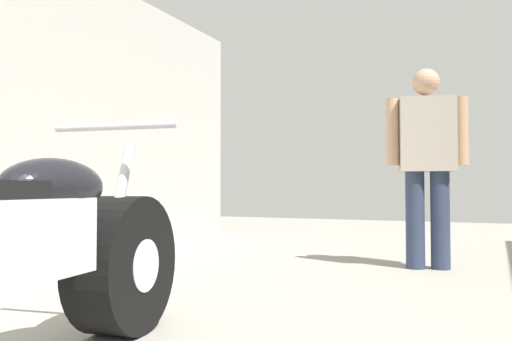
{
  "coord_description": "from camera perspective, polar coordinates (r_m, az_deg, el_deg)",
  "views": [
    {
      "loc": [
        0.87,
        0.36,
        0.69
      ],
      "look_at": [
        -0.47,
        3.23,
        0.8
      ],
      "focal_mm": 36.24,
      "sensor_mm": 36.0,
      "label": 1
    }
  ],
  "objects": [
    {
      "name": "ground_plane",
      "position": [
        3.3,
        9.4,
        -14.09
      ],
      "size": [
        16.63,
        16.63,
        0.0
      ],
      "primitive_type": "plane",
      "color": "#9E998E"
    },
    {
      "name": "motorcycle_maroon_cruiser",
      "position": [
        1.95,
        -26.35,
        -10.04
      ],
      "size": [
        0.71,
        2.15,
        1.0
      ],
      "color": "black",
      "rests_on": "ground_plane"
    },
    {
      "name": "garage_partition_left",
      "position": [
        5.02,
        -26.08,
        7.19
      ],
      "size": [
        0.08,
        7.62,
        2.96
      ],
      "primitive_type": "cube",
      "color": "#B7B5AD",
      "rests_on": "ground_plane"
    },
    {
      "name": "mechanic_in_blue",
      "position": [
        4.73,
        18.34,
        1.63
      ],
      "size": [
        0.7,
        0.37,
        1.74
      ],
      "color": "#2D3851",
      "rests_on": "ground_plane"
    }
  ]
}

